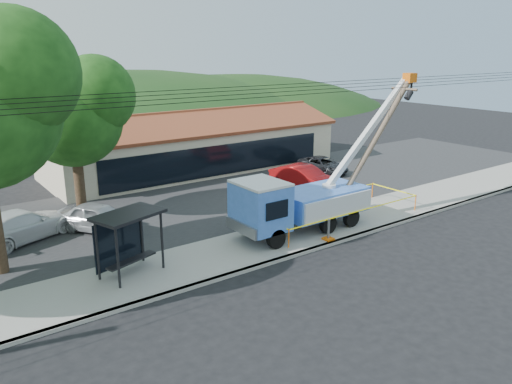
{
  "coord_description": "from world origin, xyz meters",
  "views": [
    {
      "loc": [
        -14.74,
        -13.94,
        9.2
      ],
      "look_at": [
        -0.88,
        5.0,
        2.42
      ],
      "focal_mm": 35.0,
      "sensor_mm": 36.0,
      "label": 1
    }
  ],
  "objects": [
    {
      "name": "hill_center",
      "position": [
        10.0,
        55.0,
        0.0
      ],
      "size": [
        89.6,
        64.0,
        32.0
      ],
      "primitive_type": "ellipsoid",
      "color": "#163814",
      "rests_on": "ground"
    },
    {
      "name": "parking_lot",
      "position": [
        0.0,
        12.0,
        0.05
      ],
      "size": [
        60.0,
        12.0,
        0.1
      ],
      "primitive_type": "cube",
      "color": "#28282B",
      "rests_on": "ground"
    },
    {
      "name": "car_silver",
      "position": [
        -6.96,
        10.38,
        0.0
      ],
      "size": [
        3.87,
        4.57,
        1.48
      ],
      "primitive_type": "imported",
      "rotation": [
        0.0,
        0.0,
        0.59
      ],
      "color": "#AEB1B6",
      "rests_on": "ground"
    },
    {
      "name": "ground",
      "position": [
        0.0,
        0.0,
        0.0
      ],
      "size": [
        120.0,
        120.0,
        0.0
      ],
      "primitive_type": "plane",
      "color": "black",
      "rests_on": "ground"
    },
    {
      "name": "car_dark",
      "position": [
        11.16,
        12.83,
        0.0
      ],
      "size": [
        2.01,
        4.24,
        1.17
      ],
      "primitive_type": "imported",
      "rotation": [
        0.0,
        0.0,
        0.02
      ],
      "color": "black",
      "rests_on": "ground"
    },
    {
      "name": "sidewalk",
      "position": [
        0.0,
        4.0,
        0.07
      ],
      "size": [
        60.0,
        4.0,
        0.15
      ],
      "primitive_type": "cube",
      "color": "#9B9791",
      "rests_on": "ground"
    },
    {
      "name": "hill_east",
      "position": [
        30.0,
        55.0,
        0.0
      ],
      "size": [
        72.8,
        52.0,
        26.0
      ],
      "primitive_type": "ellipsoid",
      "color": "#163814",
      "rests_on": "ground"
    },
    {
      "name": "utility_truck",
      "position": [
        1.24,
        4.2,
        1.74
      ],
      "size": [
        11.74,
        4.04,
        7.71
      ],
      "color": "black",
      "rests_on": "ground"
    },
    {
      "name": "curb",
      "position": [
        0.0,
        2.1,
        0.07
      ],
      "size": [
        60.0,
        0.25,
        0.15
      ],
      "primitive_type": "cube",
      "color": "#9B9791",
      "rests_on": "ground"
    },
    {
      "name": "car_red",
      "position": [
        6.67,
        9.92,
        0.0
      ],
      "size": [
        2.51,
        5.19,
        1.64
      ],
      "primitive_type": "imported",
      "rotation": [
        0.0,
        0.0,
        0.16
      ],
      "color": "#A21011",
      "rests_on": "ground"
    },
    {
      "name": "strip_mall",
      "position": [
        4.0,
        19.98,
        1.88
      ],
      "size": [
        22.5,
        8.53,
        4.67
      ],
      "color": "#BFAD97",
      "rests_on": "ground"
    },
    {
      "name": "bus_shelter",
      "position": [
        -7.71,
        4.66,
        2.09
      ],
      "size": [
        3.12,
        2.44,
        2.64
      ],
      "rotation": [
        0.0,
        0.0,
        0.31
      ],
      "color": "black",
      "rests_on": "ground"
    },
    {
      "name": "tree_lot",
      "position": [
        -7.0,
        13.0,
        6.21
      ],
      "size": [
        6.3,
        5.6,
        8.94
      ],
      "color": "#332316",
      "rests_on": "ground"
    },
    {
      "name": "caution_tape",
      "position": [
        4.16,
        4.4,
        0.85
      ],
      "size": [
        9.57,
        3.28,
        0.95
      ],
      "color": "orange",
      "rests_on": "ground"
    },
    {
      "name": "leaning_pole",
      "position": [
        6.29,
        3.93,
        4.26
      ],
      "size": [
        6.35,
        1.71,
        7.65
      ],
      "color": "brown",
      "rests_on": "ground"
    },
    {
      "name": "car_white",
      "position": [
        -10.47,
        11.34,
        0.0
      ],
      "size": [
        5.78,
        4.15,
        1.55
      ],
      "primitive_type": "imported",
      "rotation": [
        0.0,
        0.0,
        1.99
      ],
      "color": "white",
      "rests_on": "ground"
    }
  ]
}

